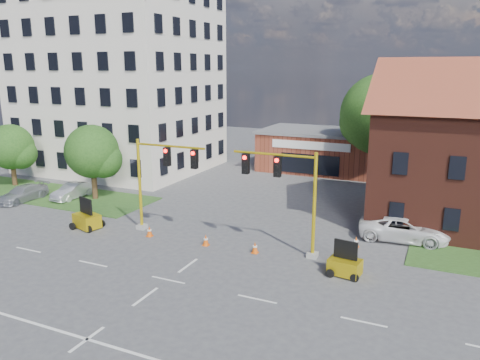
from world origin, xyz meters
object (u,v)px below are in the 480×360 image
at_px(signal_mast_west, 160,175).
at_px(trailer_west, 87,219).
at_px(pickup_white, 404,229).
at_px(signal_mast_east, 287,189).
at_px(trailer_east, 345,265).

bearing_deg(signal_mast_west, trailer_west, -163.90).
relative_size(signal_mast_west, pickup_white, 1.12).
bearing_deg(signal_mast_east, trailer_west, -173.91).
distance_m(trailer_west, trailer_east, 17.69).
relative_size(trailer_east, pickup_white, 0.34).
distance_m(signal_mast_east, trailer_east, 5.36).
bearing_deg(signal_mast_west, trailer_east, -7.43).
relative_size(signal_mast_east, trailer_west, 2.95).
xyz_separation_m(trailer_east, pickup_white, (2.30, 6.74, 0.19)).
height_order(trailer_east, pickup_white, trailer_east).
bearing_deg(trailer_east, signal_mast_east, 164.77).
height_order(signal_mast_east, pickup_white, signal_mast_east).
xyz_separation_m(signal_mast_west, pickup_white, (14.88, 5.10, -3.15)).
relative_size(trailer_west, pickup_white, 0.38).
height_order(signal_mast_east, trailer_west, signal_mast_east).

